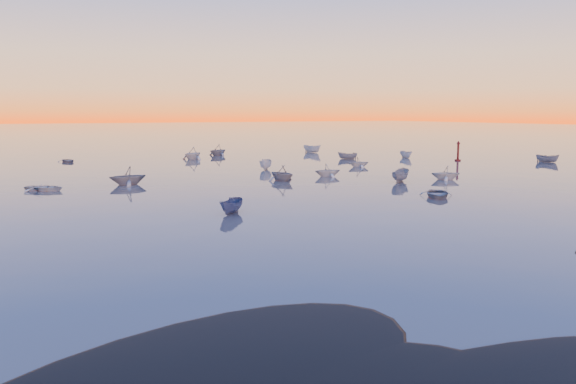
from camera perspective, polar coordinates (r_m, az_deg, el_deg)
ground at (r=115.81m, az=-17.88°, el=3.95°), size 600.00×600.00×0.00m
mud_lobes at (r=23.82m, az=26.55°, el=-11.38°), size 140.00×6.00×0.07m
moored_fleet at (r=69.98m, az=-11.64°, el=1.70°), size 124.00×58.00×1.20m
boat_near_left at (r=59.91m, az=-23.49°, el=0.14°), size 3.56×4.00×0.95m
boat_near_center at (r=63.02m, az=11.31°, el=1.02°), size 3.82×4.21×1.39m
boat_near_right at (r=62.97m, az=-0.62°, el=1.17°), size 4.11×2.62×1.33m
channel_marker at (r=92.66m, az=16.89°, el=3.86°), size 0.92×0.92×3.28m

